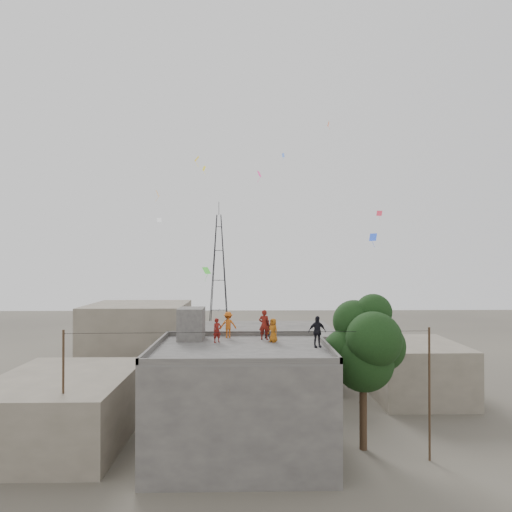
% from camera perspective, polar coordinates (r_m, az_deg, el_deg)
% --- Properties ---
extents(ground, '(140.00, 140.00, 0.00)m').
position_cam_1_polar(ground, '(27.04, -2.02, -24.89)').
color(ground, '#47423A').
rests_on(ground, ground).
extents(main_building, '(10.00, 8.00, 6.10)m').
position_cam_1_polar(main_building, '(25.93, -2.02, -18.73)').
color(main_building, '#484643').
rests_on(main_building, ground).
extents(parapet, '(10.00, 8.00, 0.30)m').
position_cam_1_polar(parapet, '(25.12, -2.02, -11.78)').
color(parapet, '#484643').
rests_on(parapet, main_building).
extents(stair_head_box, '(1.60, 1.80, 2.00)m').
position_cam_1_polar(stair_head_box, '(27.76, -8.63, -8.92)').
color(stair_head_box, '#484643').
rests_on(stair_head_box, main_building).
extents(neighbor_west, '(8.00, 10.00, 4.00)m').
position_cam_1_polar(neighbor_west, '(30.38, -24.33, -18.02)').
color(neighbor_west, '#6C6355').
rests_on(neighbor_west, ground).
extents(neighbor_north, '(12.00, 9.00, 5.00)m').
position_cam_1_polar(neighbor_north, '(39.62, 1.29, -13.15)').
color(neighbor_north, '#484643').
rests_on(neighbor_north, ground).
extents(neighbor_northwest, '(9.00, 8.00, 7.00)m').
position_cam_1_polar(neighbor_northwest, '(42.63, -15.47, -10.86)').
color(neighbor_northwest, '#6C6355').
rests_on(neighbor_northwest, ground).
extents(neighbor_east, '(7.00, 8.00, 4.40)m').
position_cam_1_polar(neighbor_east, '(38.27, 20.40, -14.03)').
color(neighbor_east, '#6C6355').
rests_on(neighbor_east, ground).
extents(tree, '(4.90, 4.60, 9.10)m').
position_cam_1_polar(tree, '(26.65, 14.38, -11.43)').
color(tree, black).
rests_on(tree, ground).
extents(utility_line, '(20.12, 0.62, 7.40)m').
position_cam_1_polar(utility_line, '(24.50, -0.84, -17.92)').
color(utility_line, black).
rests_on(utility_line, ground).
extents(transmission_tower, '(2.97, 2.97, 20.01)m').
position_cam_1_polar(transmission_tower, '(64.81, -4.98, -2.38)').
color(transmission_tower, black).
rests_on(transmission_tower, ground).
extents(person_red_adult, '(0.77, 0.58, 1.89)m').
position_cam_1_polar(person_red_adult, '(27.41, 1.10, -9.15)').
color(person_red_adult, maroon).
rests_on(person_red_adult, main_building).
extents(person_orange_child, '(0.82, 0.83, 1.45)m').
position_cam_1_polar(person_orange_child, '(26.68, 2.30, -9.86)').
color(person_orange_child, '#A45612').
rests_on(person_orange_child, main_building).
extents(person_dark_child, '(0.69, 0.60, 1.19)m').
position_cam_1_polar(person_dark_child, '(27.96, 1.47, -9.71)').
color(person_dark_child, black).
rests_on(person_dark_child, main_building).
extents(person_dark_adult, '(1.12, 0.64, 1.81)m').
position_cam_1_polar(person_dark_adult, '(25.32, 8.15, -9.95)').
color(person_dark_adult, black).
rests_on(person_dark_adult, main_building).
extents(person_orange_adult, '(1.17, 0.77, 1.69)m').
position_cam_1_polar(person_orange_adult, '(28.12, -3.74, -9.13)').
color(person_orange_adult, '#C45816').
rests_on(person_orange_adult, main_building).
extents(person_red_child, '(0.64, 0.58, 1.47)m').
position_cam_1_polar(person_red_child, '(26.65, -5.21, -9.85)').
color(person_red_child, maroon).
rests_on(person_red_child, main_building).
extents(kites, '(19.11, 15.26, 12.89)m').
position_cam_1_polar(kites, '(32.83, 0.34, 8.28)').
color(kites, orange).
rests_on(kites, ground).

